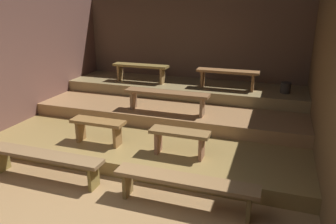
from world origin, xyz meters
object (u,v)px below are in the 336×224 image
at_px(bench_lower_right, 180,137).
at_px(bench_lower_left, 98,126).
at_px(bench_floor_right, 185,183).
at_px(bench_middle_center, 167,96).
at_px(pail_upper, 286,88).
at_px(bench_floor_left, 45,158).
at_px(bench_upper_left, 141,68).
at_px(bench_upper_right, 228,74).

bearing_deg(bench_lower_right, bench_lower_left, 180.00).
xyz_separation_m(bench_floor_right, bench_lower_right, (-0.35, 0.92, 0.20)).
bearing_deg(bench_floor_right, bench_middle_center, 114.55).
bearing_deg(pail_upper, bench_floor_left, -133.17).
distance_m(bench_lower_left, bench_middle_center, 1.48).
bearing_deg(bench_upper_left, bench_upper_right, 0.00).
bearing_deg(bench_floor_left, bench_middle_center, 62.60).
xyz_separation_m(bench_lower_left, pail_upper, (2.89, 2.54, 0.27)).
bearing_deg(pail_upper, bench_lower_right, -120.46).
height_order(bench_floor_left, bench_upper_right, bench_upper_right).
bearing_deg(bench_lower_left, bench_floor_left, -110.95).
bearing_deg(bench_floor_right, pail_upper, 71.78).
height_order(bench_lower_left, bench_upper_right, bench_upper_right).
xyz_separation_m(bench_lower_left, bench_lower_right, (1.40, 0.00, 0.00)).
bearing_deg(bench_floor_right, bench_upper_right, 90.85).
distance_m(bench_lower_right, bench_upper_left, 3.05).
distance_m(bench_lower_left, bench_upper_left, 2.55).
xyz_separation_m(bench_floor_left, pail_upper, (3.25, 3.46, 0.47)).
xyz_separation_m(bench_floor_left, bench_middle_center, (1.12, 2.16, 0.46)).
distance_m(bench_lower_right, bench_upper_right, 2.55).
distance_m(bench_middle_center, bench_upper_left, 1.66).
xyz_separation_m(bench_floor_left, bench_upper_left, (0.05, 3.40, 0.68)).
distance_m(bench_lower_right, pail_upper, 2.96).
height_order(bench_floor_right, pail_upper, pail_upper).
bearing_deg(bench_lower_right, bench_upper_right, 83.05).
bearing_deg(bench_lower_right, pail_upper, 59.54).
bearing_deg(bench_lower_left, bench_lower_right, 0.00).
xyz_separation_m(bench_floor_left, bench_lower_left, (0.35, 0.92, 0.20)).
relative_size(bench_middle_center, bench_upper_right, 1.24).
distance_m(bench_floor_right, bench_lower_right, 1.01).
xyz_separation_m(bench_floor_left, bench_lower_right, (1.75, 0.92, 0.20)).
distance_m(bench_lower_right, bench_middle_center, 1.41).
height_order(bench_middle_center, pail_upper, pail_upper).
bearing_deg(bench_middle_center, bench_lower_right, -62.89).
bearing_deg(pail_upper, bench_upper_right, -177.33).
height_order(bench_lower_left, pail_upper, pail_upper).
distance_m(bench_lower_left, bench_upper_right, 3.05).
relative_size(bench_lower_left, pail_upper, 4.09).
height_order(bench_lower_right, bench_upper_left, bench_upper_left).
relative_size(bench_floor_right, bench_upper_left, 1.40).
xyz_separation_m(bench_floor_right, bench_lower_left, (-1.75, 0.92, 0.20)).
bearing_deg(bench_upper_left, bench_lower_left, -83.05).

